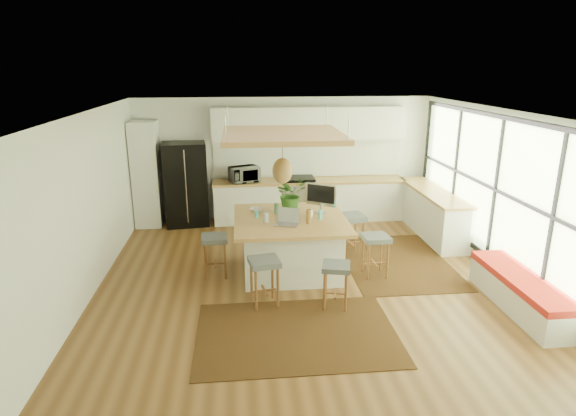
{
  "coord_description": "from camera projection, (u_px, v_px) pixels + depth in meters",
  "views": [
    {
      "loc": [
        -0.97,
        -7.0,
        3.37
      ],
      "look_at": [
        -0.2,
        0.5,
        1.1
      ],
      "focal_mm": 29.79,
      "sensor_mm": 36.0,
      "label": 1
    }
  ],
  "objects": [
    {
      "name": "floor",
      "position": [
        303.0,
        281.0,
        7.73
      ],
      "size": [
        7.0,
        7.0,
        0.0
      ],
      "primitive_type": "plane",
      "color": "brown",
      "rests_on": "ground"
    },
    {
      "name": "ceiling",
      "position": [
        305.0,
        112.0,
        6.96
      ],
      "size": [
        7.0,
        7.0,
        0.0
      ],
      "primitive_type": "plane",
      "rotation": [
        3.14,
        0.0,
        0.0
      ],
      "color": "white",
      "rests_on": "ground"
    },
    {
      "name": "wall_back",
      "position": [
        283.0,
        159.0,
        10.68
      ],
      "size": [
        6.5,
        0.0,
        6.5
      ],
      "primitive_type": "plane",
      "rotation": [
        1.57,
        0.0,
        0.0
      ],
      "color": "white",
      "rests_on": "ground"
    },
    {
      "name": "wall_front",
      "position": [
        360.0,
        315.0,
        4.01
      ],
      "size": [
        6.5,
        0.0,
        6.5
      ],
      "primitive_type": "plane",
      "rotation": [
        -1.57,
        0.0,
        0.0
      ],
      "color": "white",
      "rests_on": "ground"
    },
    {
      "name": "wall_left",
      "position": [
        86.0,
        208.0,
        7.03
      ],
      "size": [
        0.0,
        7.0,
        7.0
      ],
      "primitive_type": "plane",
      "rotation": [
        1.57,
        0.0,
        1.57
      ],
      "color": "white",
      "rests_on": "ground"
    },
    {
      "name": "wall_right",
      "position": [
        505.0,
        196.0,
        7.66
      ],
      "size": [
        0.0,
        7.0,
        7.0
      ],
      "primitive_type": "plane",
      "rotation": [
        1.57,
        0.0,
        -1.57
      ],
      "color": "white",
      "rests_on": "ground"
    },
    {
      "name": "window_wall",
      "position": [
        503.0,
        193.0,
        7.64
      ],
      "size": [
        0.1,
        6.2,
        2.6
      ],
      "primitive_type": null,
      "color": "black",
      "rests_on": "wall_right"
    },
    {
      "name": "pantry",
      "position": [
        147.0,
        175.0,
        10.15
      ],
      "size": [
        0.55,
        0.6,
        2.25
      ],
      "primitive_type": "cube",
      "color": "white",
      "rests_on": "floor"
    },
    {
      "name": "back_counter_base",
      "position": [
        309.0,
        201.0,
        10.69
      ],
      "size": [
        4.2,
        0.6,
        0.88
      ],
      "primitive_type": "cube",
      "color": "white",
      "rests_on": "floor"
    },
    {
      "name": "back_counter_top",
      "position": [
        309.0,
        181.0,
        10.56
      ],
      "size": [
        4.24,
        0.64,
        0.05
      ],
      "primitive_type": "cube",
      "color": "#A8783B",
      "rests_on": "back_counter_base"
    },
    {
      "name": "backsplash",
      "position": [
        308.0,
        158.0,
        10.71
      ],
      "size": [
        4.2,
        0.02,
        0.8
      ],
      "primitive_type": "cube",
      "color": "white",
      "rests_on": "wall_back"
    },
    {
      "name": "upper_cabinets",
      "position": [
        309.0,
        123.0,
        10.33
      ],
      "size": [
        4.2,
        0.34,
        0.7
      ],
      "primitive_type": "cube",
      "color": "white",
      "rests_on": "wall_back"
    },
    {
      "name": "range",
      "position": [
        298.0,
        199.0,
        10.65
      ],
      "size": [
        0.76,
        0.62,
        1.0
      ],
      "primitive_type": null,
      "color": "#A5A5AA",
      "rests_on": "floor"
    },
    {
      "name": "right_counter_base",
      "position": [
        432.0,
        213.0,
        9.8
      ],
      "size": [
        0.6,
        2.5,
        0.88
      ],
      "primitive_type": "cube",
      "color": "white",
      "rests_on": "floor"
    },
    {
      "name": "right_counter_top",
      "position": [
        434.0,
        192.0,
        9.67
      ],
      "size": [
        0.64,
        2.54,
        0.05
      ],
      "primitive_type": "cube",
      "color": "#A8783B",
      "rests_on": "right_counter_base"
    },
    {
      "name": "window_bench",
      "position": [
        520.0,
        293.0,
        6.81
      ],
      "size": [
        0.52,
        2.0,
        0.5
      ],
      "primitive_type": null,
      "color": "white",
      "rests_on": "floor"
    },
    {
      "name": "ceiling_panel",
      "position": [
        282.0,
        152.0,
        7.49
      ],
      "size": [
        1.86,
        1.86,
        0.8
      ],
      "primitive_type": null,
      "color": "#A8783B",
      "rests_on": "ceiling"
    },
    {
      "name": "rug_near",
      "position": [
        297.0,
        333.0,
        6.23
      ],
      "size": [
        2.6,
        1.8,
        0.01
      ],
      "primitive_type": "cube",
      "color": "black",
      "rests_on": "floor"
    },
    {
      "name": "rug_right",
      "position": [
        395.0,
        261.0,
        8.51
      ],
      "size": [
        1.8,
        2.6,
        0.01
      ],
      "primitive_type": "cube",
      "color": "black",
      "rests_on": "floor"
    },
    {
      "name": "fridge",
      "position": [
        186.0,
        183.0,
        10.27
      ],
      "size": [
        0.97,
        0.79,
        1.8
      ],
      "primitive_type": null,
      "rotation": [
        0.0,
        0.0,
        0.11
      ],
      "color": "black",
      "rests_on": "floor"
    },
    {
      "name": "island",
      "position": [
        290.0,
        244.0,
        8.04
      ],
      "size": [
        1.85,
        1.85,
        0.93
      ],
      "primitive_type": null,
      "color": "#A8783B",
      "rests_on": "floor"
    },
    {
      "name": "stool_near_left",
      "position": [
        264.0,
        282.0,
        6.89
      ],
      "size": [
        0.48,
        0.48,
        0.71
      ],
      "primitive_type": null,
      "rotation": [
        0.0,
        0.0,
        0.17
      ],
      "color": "#4B4F53",
      "rests_on": "floor"
    },
    {
      "name": "stool_near_right",
      "position": [
        336.0,
        284.0,
        6.84
      ],
      "size": [
        0.47,
        0.47,
        0.66
      ],
      "primitive_type": null,
      "rotation": [
        0.0,
        0.0,
        -0.24
      ],
      "color": "#4B4F53",
      "rests_on": "floor"
    },
    {
      "name": "stool_right_front",
      "position": [
        375.0,
        256.0,
        7.85
      ],
      "size": [
        0.44,
        0.44,
        0.71
      ],
      "primitive_type": null,
      "rotation": [
        0.0,
        0.0,
        1.62
      ],
      "color": "#4B4F53",
      "rests_on": "floor"
    },
    {
      "name": "stool_right_back",
      "position": [
        350.0,
        237.0,
        8.71
      ],
      "size": [
        0.53,
        0.53,
        0.78
      ],
      "primitive_type": null,
      "rotation": [
        0.0,
        0.0,
        1.74
      ],
      "color": "#4B4F53",
      "rests_on": "floor"
    },
    {
      "name": "stool_left_side",
      "position": [
        215.0,
        256.0,
        7.85
      ],
      "size": [
        0.43,
        0.43,
        0.7
      ],
      "primitive_type": null,
      "rotation": [
        0.0,
        0.0,
        -1.53
      ],
      "color": "#4B4F53",
      "rests_on": "floor"
    },
    {
      "name": "laptop",
      "position": [
        287.0,
        218.0,
        7.54
      ],
      "size": [
        0.47,
        0.48,
        0.27
      ],
      "primitive_type": null,
      "rotation": [
        0.0,
        0.0,
        -0.35
      ],
      "color": "#A5A5AA",
      "rests_on": "island"
    },
    {
      "name": "monitor",
      "position": [
        321.0,
        198.0,
        8.12
      ],
      "size": [
        0.57,
        0.47,
        0.51
      ],
      "primitive_type": null,
      "rotation": [
        0.0,
        0.0,
        -0.59
      ],
      "color": "#A5A5AA",
      "rests_on": "island"
    },
    {
      "name": "microwave",
      "position": [
        244.0,
        173.0,
        10.31
      ],
      "size": [
        0.68,
        0.53,
        0.41
      ],
      "primitive_type": "imported",
      "rotation": [
        0.0,
        0.0,
        0.37
      ],
      "color": "#A5A5AA",
      "rests_on": "back_counter_top"
    },
    {
      "name": "island_plant",
      "position": [
        291.0,
        197.0,
        8.27
      ],
      "size": [
        0.76,
        0.78,
        0.46
      ],
      "primitive_type": "imported",
      "rotation": [
        0.0,
        0.0,
        0.5
      ],
      "color": "#1E4C19",
      "rests_on": "island"
    },
    {
      "name": "island_bowl",
      "position": [
        256.0,
        210.0,
        8.26
      ],
      "size": [
        0.28,
        0.28,
        0.05
      ],
      "primitive_type": "imported",
      "rotation": [
        0.0,
        0.0,
        -0.33
      ],
      "color": "white",
      "rests_on": "island"
    },
    {
      "name": "island_bottle_0",
      "position": [
        257.0,
        212.0,
        7.92
      ],
      "size": [
        0.07,
        0.07,
        0.19
      ],
      "primitive_type": "cylinder",
      "color": "#36CAD9",
      "rests_on": "island"
    },
    {
      "name": "island_bottle_1",
      "position": [
        267.0,
        216.0,
        7.7
      ],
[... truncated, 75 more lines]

